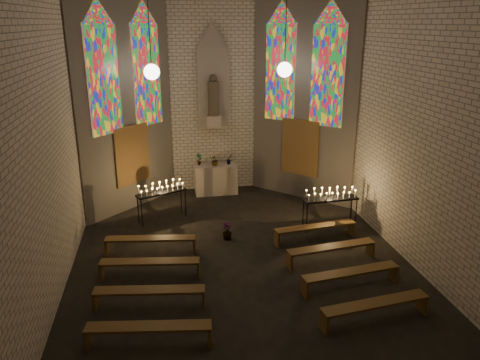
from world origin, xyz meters
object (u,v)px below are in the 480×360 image
object	(u,v)px
altar	(216,179)
votive_stand_right	(331,196)
votive_stand_left	(161,190)
aisle_flower_pot	(227,231)

from	to	relation	value
altar	votive_stand_right	size ratio (longest dim) A/B	0.90
altar	votive_stand_left	bearing A→B (deg)	-133.16
altar	aisle_flower_pot	xyz separation A→B (m)	(-0.14, -3.57, -0.27)
altar	votive_stand_left	world-z (taller)	votive_stand_left
altar	votive_stand_right	world-z (taller)	votive_stand_right
votive_stand_left	votive_stand_right	xyz separation A→B (m)	(4.59, -1.44, 0.05)
altar	votive_stand_left	size ratio (longest dim) A/B	0.94
aisle_flower_pot	votive_stand_left	world-z (taller)	votive_stand_left
votive_stand_left	altar	bearing A→B (deg)	22.92
votive_stand_left	votive_stand_right	size ratio (longest dim) A/B	0.95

